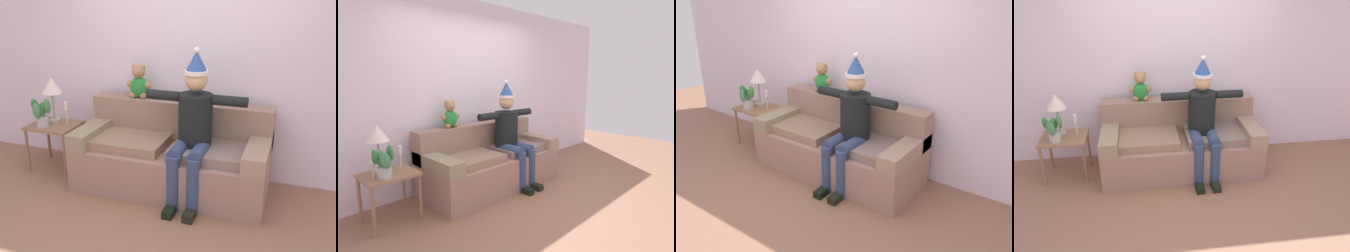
{
  "view_description": "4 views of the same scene",
  "coord_description": "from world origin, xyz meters",
  "views": [
    {
      "loc": [
        1.23,
        -2.63,
        2.05
      ],
      "look_at": [
        -0.02,
        0.95,
        0.73
      ],
      "focal_mm": 41.79,
      "sensor_mm": 36.0,
      "label": 1
    },
    {
      "loc": [
        -2.62,
        -1.93,
        1.6
      ],
      "look_at": [
        0.17,
        0.88,
        0.89
      ],
      "focal_mm": 30.07,
      "sensor_mm": 36.0,
      "label": 2
    },
    {
      "loc": [
        2.41,
        -2.22,
        2.27
      ],
      "look_at": [
        0.22,
        0.81,
        0.74
      ],
      "focal_mm": 38.74,
      "sensor_mm": 36.0,
      "label": 3
    },
    {
      "loc": [
        -0.51,
        -2.83,
        2.42
      ],
      "look_at": [
        -0.01,
        0.81,
        0.72
      ],
      "focal_mm": 35.39,
      "sensor_mm": 36.0,
      "label": 4
    }
  ],
  "objects": [
    {
      "name": "candle_tall",
      "position": [
        -1.63,
        1.01,
        0.72
      ],
      "size": [
        0.04,
        0.04,
        0.26
      ],
      "color": "beige",
      "rests_on": "side_table"
    },
    {
      "name": "person_seated",
      "position": [
        0.26,
        0.87,
        0.79
      ],
      "size": [
        1.02,
        0.77,
        1.54
      ],
      "color": "black",
      "rests_on": "ground_plane"
    },
    {
      "name": "candle_short",
      "position": [
        -1.32,
        1.07,
        0.74
      ],
      "size": [
        0.04,
        0.04,
        0.28
      ],
      "color": "beige",
      "rests_on": "side_table"
    },
    {
      "name": "potted_plant",
      "position": [
        -1.56,
        0.93,
        0.72
      ],
      "size": [
        0.24,
        0.24,
        0.35
      ],
      "color": "#AFB5B1",
      "rests_on": "side_table"
    },
    {
      "name": "teddy_bear",
      "position": [
        -0.49,
        1.3,
        1.07
      ],
      "size": [
        0.29,
        0.17,
        0.38
      ],
      "color": "#258738",
      "rests_on": "couch"
    },
    {
      "name": "table_lamp",
      "position": [
        -1.53,
        1.13,
        0.97
      ],
      "size": [
        0.24,
        0.24,
        0.53
      ],
      "color": "#BAB497",
      "rests_on": "side_table"
    },
    {
      "name": "couch",
      "position": [
        0.0,
        1.04,
        0.35
      ],
      "size": [
        2.03,
        0.87,
        0.9
      ],
      "color": "#9C7568",
      "rests_on": "ground_plane"
    },
    {
      "name": "back_wall",
      "position": [
        0.0,
        1.55,
        1.35
      ],
      "size": [
        7.0,
        0.1,
        2.7
      ],
      "primitive_type": "cube",
      "color": "silver",
      "rests_on": "ground_plane"
    },
    {
      "name": "ground_plane",
      "position": [
        0.0,
        0.0,
        0.0
      ],
      "size": [
        10.0,
        10.0,
        0.0
      ],
      "primitive_type": "plane",
      "color": "#91644D"
    },
    {
      "name": "side_table",
      "position": [
        -1.48,
        1.03,
        0.47
      ],
      "size": [
        0.57,
        0.47,
        0.56
      ],
      "color": "#936B4C",
      "rests_on": "ground_plane"
    }
  ]
}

